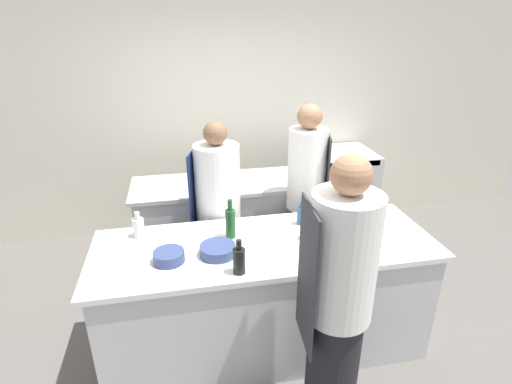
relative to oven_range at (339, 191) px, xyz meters
name	(u,v)px	position (x,y,z in m)	size (l,w,h in m)	color
ground_plane	(264,342)	(-1.30, -1.73, -0.49)	(16.00, 16.00, 0.00)	#605B56
wall_back	(226,114)	(-1.30, 0.40, 0.91)	(8.00, 0.06, 2.80)	silver
prep_counter	(265,295)	(-1.30, -1.73, -0.03)	(2.45, 0.86, 0.92)	silver
pass_counter	(231,223)	(-1.39, -0.52, -0.03)	(1.92, 0.67, 0.92)	silver
oven_range	(339,191)	(0.00, 0.00, 0.00)	(0.71, 0.69, 0.99)	silver
chef_at_prep_near	(338,304)	(-1.04, -2.44, 0.41)	(0.40, 0.38, 1.80)	black
chef_at_stove	(306,199)	(-0.76, -0.98, 0.39)	(0.39, 0.38, 1.75)	black
chef_at_pass_far	(218,217)	(-1.58, -1.09, 0.34)	(0.43, 0.42, 1.67)	black
bottle_olive_oil	(310,229)	(-0.98, -1.74, 0.51)	(0.07, 0.07, 0.21)	#5B2319
bottle_vinegar	(139,227)	(-2.20, -1.45, 0.51)	(0.08, 0.08, 0.20)	silver
bottle_wine	(230,222)	(-1.54, -1.59, 0.55)	(0.07, 0.07, 0.30)	#19471E
bottle_cooking_oil	(301,215)	(-0.97, -1.50, 0.50)	(0.06, 0.06, 0.19)	#2D5175
bottle_sauce	(239,260)	(-1.54, -2.05, 0.52)	(0.08, 0.08, 0.23)	black
bowl_mixing_large	(349,216)	(-0.57, -1.51, 0.47)	(0.24, 0.24, 0.07)	#B7BABC
bowl_prep_small	(169,257)	(-1.98, -1.84, 0.47)	(0.21, 0.21, 0.07)	navy
bowl_ceramic_blue	(218,250)	(-1.66, -1.82, 0.46)	(0.25, 0.25, 0.07)	navy
cup	(333,238)	(-0.83, -1.83, 0.47)	(0.07, 0.07, 0.08)	#B2382D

